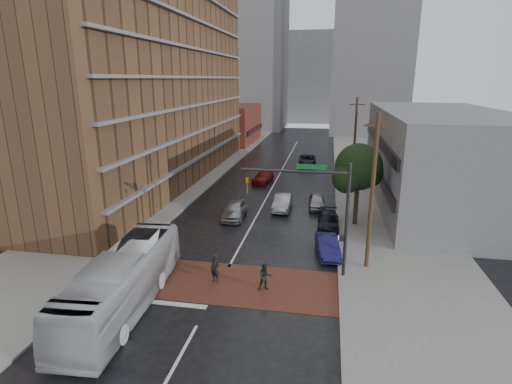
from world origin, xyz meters
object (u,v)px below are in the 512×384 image
Objects in this scene: car_travel_b at (283,202)px; car_parked_near at (328,246)px; pedestrian_b at (265,277)px; car_travel_c at (263,177)px; transit_bus at (124,281)px; pedestrian_a at (215,268)px; car_travel_a at (234,210)px; car_parked_mid at (328,221)px; suv_travel at (308,160)px; car_parked_far at (317,201)px.

car_travel_b is 10.37m from car_parked_near.
car_travel_c is at bearing 77.19° from pedestrian_b.
car_travel_c is (2.88, 27.89, -0.92)m from transit_bus.
pedestrian_a is at bearing -98.09° from car_travel_b.
pedestrian_a is at bearing 150.17° from pedestrian_b.
car_travel_a is 1.02× the size of car_travel_c.
pedestrian_b is 11.34m from car_parked_mid.
suv_travel is at bearing 75.70° from car_travel_a.
pedestrian_b is 0.43× the size of car_parked_far.
suv_travel is 1.30× the size of car_parked_near.
car_parked_mid is at bearing -85.98° from suv_travel.
pedestrian_b is at bearing -102.13° from car_parked_far.
car_travel_a is 1.04× the size of car_travel_b.
car_travel_b is at bearing 105.84° from car_parked_near.
car_travel_c is 15.94m from car_parked_mid.
car_travel_a is 1.19× the size of car_parked_far.
car_travel_a is 1.06× the size of car_parked_mid.
pedestrian_a reaches higher than car_travel_b.
pedestrian_a is 12.31m from car_parked_mid.
car_travel_c reaches higher than car_parked_mid.
car_travel_c is 0.85× the size of suv_travel.
car_parked_mid is 1.12× the size of car_parked_far.
car_travel_b is at bearing -61.32° from car_travel_c.
pedestrian_b is at bearing 20.24° from transit_bus.
suv_travel is 1.22× the size of car_parked_mid.
pedestrian_a is (3.98, 3.56, -0.68)m from transit_bus.
car_travel_b is at bearing 66.88° from transit_bus.
car_travel_a is 12.88m from car_travel_c.
car_travel_a is at bearing 133.78° from car_parked_near.
transit_bus is at bearing -101.44° from car_travel_a.
car_parked_far is at bearing 87.70° from car_parked_near.
car_parked_far is at bearing -43.65° from car_travel_c.
car_parked_mid is (3.09, -24.65, -0.10)m from suv_travel.
car_parked_mid is at bearing -51.98° from car_travel_c.
pedestrian_a is 0.40× the size of car_travel_c.
car_travel_a is 5.00m from car_travel_b.
transit_bus is 2.17× the size of suv_travel.
car_parked_mid is 5.38m from car_parked_far.
car_parked_near is 10.59m from car_parked_far.
car_travel_c is 1.11× the size of car_parked_near.
car_travel_a is 8.19m from car_parked_far.
pedestrian_a reaches higher than pedestrian_b.
car_travel_b is 1.14× the size of car_parked_far.
pedestrian_a reaches higher than car_parked_near.
transit_bus is 13.71m from car_parked_near.
car_parked_near is 0.94× the size of car_parked_mid.
car_travel_a is at bearing -82.83° from car_travel_c.
pedestrian_b is at bearing -93.82° from suv_travel.
car_travel_c is (0.44, 12.87, -0.13)m from car_travel_a.
car_parked_mid is (7.70, -13.95, -0.02)m from car_travel_c.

